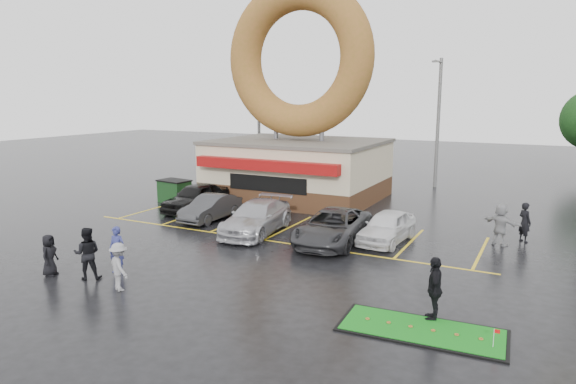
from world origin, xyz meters
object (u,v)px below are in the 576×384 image
at_px(streetlight_left, 258,117).
at_px(car_white, 387,227).
at_px(car_grey, 333,227).
at_px(putting_green, 422,330).
at_px(donut_shop, 298,128).
at_px(streetlight_mid, 438,120).
at_px(person_cameraman, 434,289).
at_px(person_blue, 117,250).
at_px(car_black, 196,197).
at_px(dumpster, 174,192).
at_px(car_silver, 257,217).
at_px(car_dgrey, 211,208).

xyz_separation_m(streetlight_left, car_white, (15.04, -14.28, -4.08)).
bearing_deg(car_grey, putting_green, -55.07).
xyz_separation_m(donut_shop, streetlight_mid, (7.00, 7.95, 0.32)).
distance_m(streetlight_mid, person_cameraman, 23.35).
bearing_deg(person_blue, streetlight_left, 99.39).
bearing_deg(streetlight_mid, car_grey, -93.66).
xyz_separation_m(streetlight_left, putting_green, (18.49, -22.46, -4.75)).
height_order(donut_shop, car_white, donut_shop).
bearing_deg(person_blue, car_white, 39.37).
xyz_separation_m(car_black, person_blue, (3.76, -9.67, 0.08)).
bearing_deg(dumpster, car_black, -19.03).
relative_size(streetlight_left, car_grey, 1.70).
bearing_deg(car_black, car_silver, -23.81).
relative_size(streetlight_left, person_cameraman, 4.70).
distance_m(streetlight_mid, car_black, 17.95).
bearing_deg(car_white, car_black, 178.10).
bearing_deg(person_cameraman, person_blue, -95.66).
height_order(car_white, person_cameraman, person_cameraman).
height_order(streetlight_left, streetlight_mid, same).
relative_size(streetlight_mid, car_black, 1.94).
height_order(car_white, putting_green, car_white).
height_order(streetlight_left, car_black, streetlight_left).
distance_m(car_dgrey, person_cameraman, 14.79).
bearing_deg(putting_green, donut_shop, 126.51).
height_order(dumpster, putting_green, dumpster).
bearing_deg(streetlight_mid, car_dgrey, -118.41).
bearing_deg(streetlight_left, person_blue, -72.03).
distance_m(car_dgrey, dumpster, 5.49).
distance_m(donut_shop, streetlight_mid, 10.59).
relative_size(streetlight_left, putting_green, 1.94).
bearing_deg(car_white, car_grey, -145.64).
height_order(car_silver, dumpster, car_silver).
relative_size(car_dgrey, car_grey, 0.76).
height_order(car_grey, person_cameraman, person_cameraman).
xyz_separation_m(car_dgrey, car_white, (9.42, 0.22, 0.04)).
height_order(person_blue, dumpster, person_blue).
bearing_deg(car_dgrey, putting_green, -31.25).
height_order(car_dgrey, person_cameraman, person_cameraman).
xyz_separation_m(car_white, person_blue, (-7.66, -8.49, 0.17)).
xyz_separation_m(streetlight_mid, person_blue, (-6.62, -23.76, -3.91)).
distance_m(car_dgrey, car_silver, 3.62).
bearing_deg(donut_shop, car_black, -118.81).
height_order(donut_shop, putting_green, donut_shop).
relative_size(car_grey, dumpster, 2.95).
xyz_separation_m(car_dgrey, car_grey, (7.33, -1.01, 0.07)).
bearing_deg(person_cameraman, dumpster, -130.84).
xyz_separation_m(donut_shop, putting_green, (11.49, -15.52, -4.43)).
height_order(streetlight_mid, putting_green, streetlight_mid).
xyz_separation_m(person_blue, person_cameraman, (11.22, 1.19, 0.09)).
relative_size(streetlight_left, car_dgrey, 2.24).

